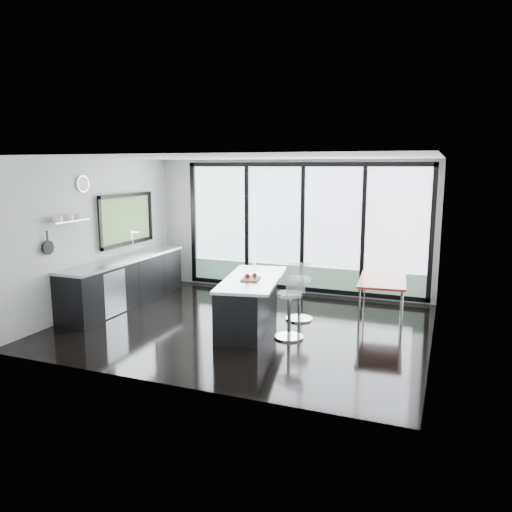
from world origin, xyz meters
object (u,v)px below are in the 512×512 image
at_px(island, 248,302).
at_px(bar_stool_far, 299,299).
at_px(red_table, 382,299).
at_px(bar_stool_near, 289,315).

bearing_deg(island, bar_stool_far, 45.04).
xyz_separation_m(island, bar_stool_far, (0.68, 0.68, -0.05)).
distance_m(island, bar_stool_far, 0.97).
distance_m(island, red_table, 2.36).
height_order(island, bar_stool_far, island).
relative_size(bar_stool_near, red_table, 0.54).
xyz_separation_m(bar_stool_near, bar_stool_far, (-0.12, 0.97, 0.01)).
relative_size(island, red_table, 1.62).
bearing_deg(island, red_table, 30.86).
bearing_deg(bar_stool_near, red_table, 69.54).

